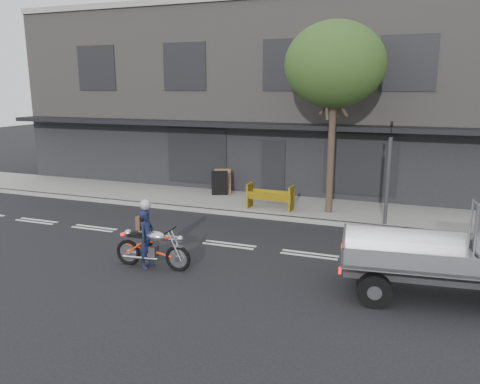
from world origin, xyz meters
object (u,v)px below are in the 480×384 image
motorcycle (152,247)px  rider (147,238)px  construction_barrier (268,198)px  sandwich_board (220,183)px  traffic_light_pole (388,179)px  street_tree (335,65)px

motorcycle → rider: rider is taller
construction_barrier → sandwich_board: (-2.58, 1.60, 0.05)m
traffic_light_pole → sandwich_board: (-6.69, 1.88, -0.97)m
sandwich_board → construction_barrier: bearing=-53.9°
rider → sandwich_board: 7.64m
motorcycle → rider: size_ratio=1.38×
rider → construction_barrier: (1.44, 5.95, -0.14)m
rider → sandwich_board: bearing=6.4°
traffic_light_pole → sandwich_board: traffic_light_pole is taller
traffic_light_pole → rider: size_ratio=2.28×
traffic_light_pole → sandwich_board: 7.02m
rider → construction_barrier: 6.13m
street_tree → rider: 8.68m
street_tree → traffic_light_pole: size_ratio=1.93×
traffic_light_pole → motorcycle: traffic_light_pole is taller
street_tree → rider: size_ratio=4.38×
sandwich_board → street_tree: bearing=-34.6°
traffic_light_pole → construction_barrier: traffic_light_pole is taller
traffic_light_pole → construction_barrier: (-4.11, 0.29, -1.02)m
motorcycle → sandwich_board: (-1.29, 7.55, 0.12)m
traffic_light_pole → motorcycle: bearing=-133.6°
construction_barrier → sandwich_board: bearing=148.2°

